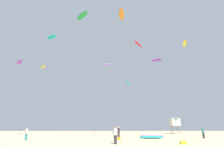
# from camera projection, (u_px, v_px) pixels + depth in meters

# --- Properties ---
(person_foreground) EXTENTS (0.50, 0.40, 1.75)m
(person_foreground) POSITION_uv_depth(u_px,v_px,m) (115.00, 133.00, 18.12)
(person_foreground) COLOR #2D2D33
(person_foreground) RESTS_ON ground
(person_midground) EXTENTS (0.52, 0.37, 1.66)m
(person_midground) POSITION_uv_depth(u_px,v_px,m) (119.00, 131.00, 27.77)
(person_midground) COLOR black
(person_midground) RESTS_ON ground
(person_left) EXTENTS (0.37, 0.52, 1.63)m
(person_left) POSITION_uv_depth(u_px,v_px,m) (27.00, 133.00, 23.15)
(person_left) COLOR teal
(person_left) RESTS_ON ground
(person_right) EXTENTS (0.36, 0.49, 1.61)m
(person_right) POSITION_uv_depth(u_px,v_px,m) (203.00, 132.00, 26.69)
(person_right) COLOR #2D2D33
(person_right) RESTS_ON ground
(kite_grounded_near) EXTENTS (3.71, 1.37, 0.46)m
(kite_grounded_near) POSITION_uv_depth(u_px,v_px,m) (151.00, 137.00, 26.02)
(kite_grounded_near) COLOR #19B29E
(kite_grounded_near) RESTS_ON ground
(lifeguard_tower) EXTENTS (2.30, 2.30, 4.15)m
(lifeguard_tower) POSITION_uv_depth(u_px,v_px,m) (175.00, 121.00, 43.86)
(lifeguard_tower) COLOR #8C704C
(lifeguard_tower) RESTS_ON ground
(cooler_box) EXTENTS (0.56, 0.36, 0.32)m
(cooler_box) POSITION_uv_depth(u_px,v_px,m) (183.00, 142.00, 17.99)
(cooler_box) COLOR yellow
(cooler_box) RESTS_ON ground
(gear_bag) EXTENTS (0.56, 0.36, 0.32)m
(gear_bag) POSITION_uv_depth(u_px,v_px,m) (119.00, 139.00, 23.63)
(gear_bag) COLOR orange
(gear_bag) RESTS_ON ground
(kite_aloft_0) EXTENTS (2.95, 3.92, 0.97)m
(kite_aloft_0) POSITION_uv_depth(u_px,v_px,m) (138.00, 44.00, 39.79)
(kite_aloft_0) COLOR red
(kite_aloft_1) EXTENTS (3.58, 3.03, 0.80)m
(kite_aloft_1) POSITION_uv_depth(u_px,v_px,m) (157.00, 60.00, 59.32)
(kite_aloft_1) COLOR purple
(kite_aloft_2) EXTENTS (1.43, 4.11, 0.89)m
(kite_aloft_2) POSITION_uv_depth(u_px,v_px,m) (121.00, 14.00, 35.64)
(kite_aloft_2) COLOR orange
(kite_aloft_3) EXTENTS (4.11, 3.40, 1.00)m
(kite_aloft_3) POSITION_uv_depth(u_px,v_px,m) (52.00, 37.00, 52.47)
(kite_aloft_3) COLOR #19B29E
(kite_aloft_4) EXTENTS (3.28, 2.07, 0.69)m
(kite_aloft_4) POSITION_uv_depth(u_px,v_px,m) (106.00, 64.00, 58.26)
(kite_aloft_4) COLOR purple
(kite_aloft_5) EXTENTS (1.91, 3.28, 0.73)m
(kite_aloft_5) POSITION_uv_depth(u_px,v_px,m) (185.00, 43.00, 34.20)
(kite_aloft_5) COLOR yellow
(kite_aloft_6) EXTENTS (1.78, 3.27, 0.50)m
(kite_aloft_6) POSITION_uv_depth(u_px,v_px,m) (128.00, 83.00, 44.11)
(kite_aloft_6) COLOR #19B29E
(kite_aloft_7) EXTENTS (2.68, 3.14, 0.36)m
(kite_aloft_7) POSITION_uv_depth(u_px,v_px,m) (20.00, 62.00, 36.67)
(kite_aloft_7) COLOR purple
(kite_aloft_8) EXTENTS (3.79, 4.08, 0.87)m
(kite_aloft_8) POSITION_uv_depth(u_px,v_px,m) (82.00, 16.00, 42.53)
(kite_aloft_8) COLOR green
(kite_aloft_9) EXTENTS (2.52, 2.37, 0.60)m
(kite_aloft_9) POSITION_uv_depth(u_px,v_px,m) (43.00, 67.00, 51.79)
(kite_aloft_9) COLOR yellow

